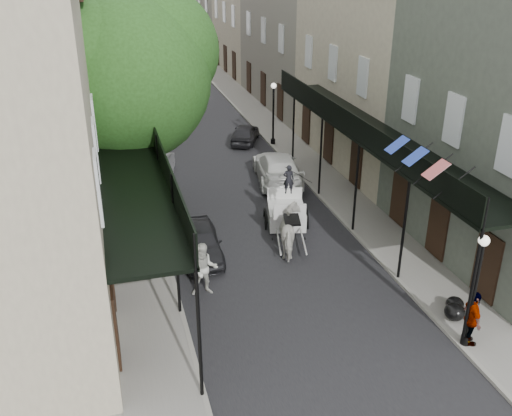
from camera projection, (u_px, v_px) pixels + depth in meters
ground at (315, 330)px, 18.15m from camera, size 140.00×140.00×0.00m
road at (201, 141)px, 35.65m from camera, size 8.00×90.00×0.01m
sidewalk_left at (119, 147)px, 34.42m from camera, size 2.20×90.00×0.12m
sidewalk_right at (277, 134)px, 36.84m from camera, size 2.20×90.00×0.12m
building_row_left at (52, 37)px, 40.13m from camera, size 5.00×80.00×10.50m
building_row_right at (284, 29)px, 44.29m from camera, size 5.00×80.00×10.50m
gallery_left at (134, 153)px, 21.41m from camera, size 2.20×18.05×4.88m
gallery_right at (367, 133)px, 23.72m from camera, size 2.20×18.05×4.88m
tree_near at (137, 70)px, 23.33m from camera, size 7.31×6.80×9.63m
tree_far at (119, 38)px, 35.84m from camera, size 6.45×6.00×8.61m
lamppost_right_near at (475, 290)px, 16.53m from camera, size 0.32×0.32×3.71m
lamppost_left at (159, 210)px, 21.55m from camera, size 0.32×0.32×3.71m
lamppost_right_far at (273, 113)px, 34.04m from camera, size 0.32×0.32×3.71m
horse at (292, 232)px, 22.40m from camera, size 1.44×2.32×1.82m
carriage at (286, 196)px, 24.86m from camera, size 2.23×2.95×3.04m
pedestrian_walking at (204, 269)px, 19.65m from camera, size 1.02×0.83×1.96m
pedestrian_sidewalk_left at (112, 188)px, 26.24m from camera, size 1.16×0.71×1.75m
pedestrian_sidewalk_right at (472, 319)px, 16.99m from camera, size 0.66×1.13×1.81m
car_left_near at (201, 242)px, 22.21m from camera, size 1.69×3.79×1.27m
car_left_mid at (156, 170)px, 29.31m from camera, size 2.41×4.12×1.28m
car_left_far at (152, 117)px, 38.25m from camera, size 4.02×5.35×1.35m
car_right_near at (277, 168)px, 29.25m from camera, size 2.89×5.49×1.52m
car_right_far at (245, 133)px, 35.16m from camera, size 2.69×3.74×1.18m
trash_bags at (455, 309)px, 18.54m from camera, size 0.93×1.08×0.57m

